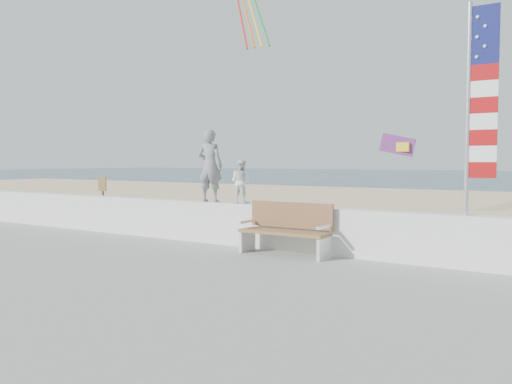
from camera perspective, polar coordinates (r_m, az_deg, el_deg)
ground at (r=9.94m, az=-6.74°, el=-8.26°), size 220.00×220.00×0.00m
sand at (r=17.71m, az=12.34°, el=-3.09°), size 90.00×40.00×0.08m
seawall at (r=11.42m, az=-0.29°, el=-3.53°), size 30.00×0.35×0.90m
adult at (r=12.01m, az=-4.86°, el=2.77°), size 0.64×0.48×1.60m
child at (r=11.53m, az=-1.62°, el=1.11°), size 0.46×0.36×0.93m
bench at (r=10.47m, az=3.24°, el=-3.83°), size 1.80×0.57×1.00m
flag at (r=9.69m, az=22.18°, el=9.01°), size 0.50×0.08×3.50m
parafoil_kite at (r=13.32m, az=14.79°, el=4.77°), size 0.87×0.41×0.58m
sign at (r=16.15m, az=-15.83°, el=-0.53°), size 0.32×0.07×1.46m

